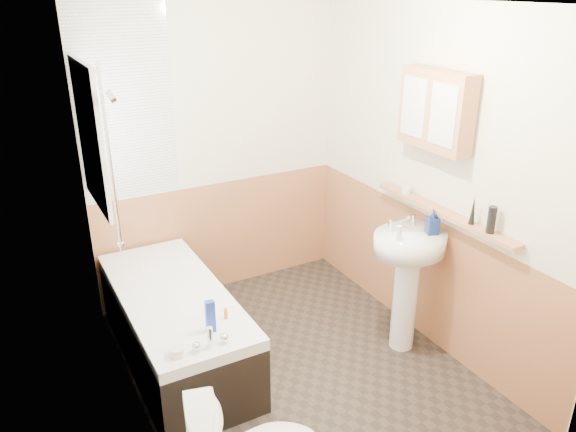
# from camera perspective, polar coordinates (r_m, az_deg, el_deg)

# --- Properties ---
(floor) EXTENTS (2.80, 2.80, 0.00)m
(floor) POSITION_cam_1_polar(r_m,az_deg,el_deg) (4.24, 1.01, -15.18)
(floor) COLOR black
(floor) RESTS_ON ground
(ceiling) EXTENTS (2.80, 2.80, 0.00)m
(ceiling) POSITION_cam_1_polar(r_m,az_deg,el_deg) (3.34, 1.32, 20.91)
(ceiling) COLOR white
(ceiling) RESTS_ON ground
(wall_back) EXTENTS (2.20, 0.02, 2.50)m
(wall_back) POSITION_cam_1_polar(r_m,az_deg,el_deg) (4.81, -7.27, 6.23)
(wall_back) COLOR beige
(wall_back) RESTS_ON ground
(wall_front) EXTENTS (2.20, 0.02, 2.50)m
(wall_front) POSITION_cam_1_polar(r_m,az_deg,el_deg) (2.62, 16.89, -9.69)
(wall_front) COLOR beige
(wall_front) RESTS_ON ground
(wall_left) EXTENTS (0.02, 2.80, 2.50)m
(wall_left) POSITION_cam_1_polar(r_m,az_deg,el_deg) (3.25, -16.14, -2.94)
(wall_left) COLOR beige
(wall_left) RESTS_ON ground
(wall_right) EXTENTS (0.02, 2.80, 2.50)m
(wall_right) POSITION_cam_1_polar(r_m,az_deg,el_deg) (4.24, 14.31, 3.36)
(wall_right) COLOR beige
(wall_right) RESTS_ON ground
(wainscot_right) EXTENTS (0.01, 2.80, 1.00)m
(wainscot_right) POSITION_cam_1_polar(r_m,az_deg,el_deg) (4.52, 13.19, -5.67)
(wainscot_right) COLOR #B6764A
(wainscot_right) RESTS_ON wall_right
(wainscot_back) EXTENTS (2.20, 0.01, 1.00)m
(wainscot_back) POSITION_cam_1_polar(r_m,az_deg,el_deg) (5.06, -6.75, -2.00)
(wainscot_back) COLOR #B6764A
(wainscot_back) RESTS_ON wall_back
(tile_cladding_left) EXTENTS (0.01, 2.80, 2.50)m
(tile_cladding_left) POSITION_cam_1_polar(r_m,az_deg,el_deg) (3.25, -15.76, -2.86)
(tile_cladding_left) COLOR white
(tile_cladding_left) RESTS_ON wall_left
(tile_return_back) EXTENTS (0.75, 0.01, 1.50)m
(tile_return_back) POSITION_cam_1_polar(r_m,az_deg,el_deg) (4.47, -16.27, 10.83)
(tile_return_back) COLOR white
(tile_return_back) RESTS_ON wall_back
(window) EXTENTS (0.03, 0.79, 0.99)m
(window) POSITION_cam_1_polar(r_m,az_deg,el_deg) (4.01, -19.35, 7.67)
(window) COLOR white
(window) RESTS_ON wall_left
(bathtub) EXTENTS (0.70, 1.67, 0.71)m
(bathtub) POSITION_cam_1_polar(r_m,az_deg,el_deg) (4.23, -11.35, -10.83)
(bathtub) COLOR black
(bathtub) RESTS_ON floor
(shower_riser) EXTENTS (0.10, 0.08, 1.19)m
(shower_riser) POSITION_cam_1_polar(r_m,az_deg,el_deg) (3.55, -17.59, 6.74)
(shower_riser) COLOR silver
(shower_riser) RESTS_ON wall_left
(sink) EXTENTS (0.56, 0.45, 1.07)m
(sink) POSITION_cam_1_polar(r_m,az_deg,el_deg) (4.20, 12.07, -5.12)
(sink) COLOR white
(sink) RESTS_ON floor
(pine_shelf) EXTENTS (0.10, 1.33, 0.03)m
(pine_shelf) POSITION_cam_1_polar(r_m,az_deg,el_deg) (4.10, 15.42, 0.35)
(pine_shelf) COLOR #B6764A
(pine_shelf) RESTS_ON wall_right
(medicine_cabinet) EXTENTS (0.15, 0.59, 0.54)m
(medicine_cabinet) POSITION_cam_1_polar(r_m,az_deg,el_deg) (3.97, 14.79, 10.38)
(medicine_cabinet) COLOR #B6764A
(medicine_cabinet) RESTS_ON wall_right
(foam_can) EXTENTS (0.07, 0.07, 0.18)m
(foam_can) POSITION_cam_1_polar(r_m,az_deg,el_deg) (3.79, 19.97, -0.37)
(foam_can) COLOR black
(foam_can) RESTS_ON pine_shelf
(green_bottle) EXTENTS (0.05, 0.05, 0.20)m
(green_bottle) POSITION_cam_1_polar(r_m,az_deg,el_deg) (3.88, 18.29, 0.57)
(green_bottle) COLOR black
(green_bottle) RESTS_ON pine_shelf
(black_jar) EXTENTS (0.08, 0.08, 0.05)m
(black_jar) POSITION_cam_1_polar(r_m,az_deg,el_deg) (4.35, 11.93, 2.58)
(black_jar) COLOR silver
(black_jar) RESTS_ON pine_shelf
(soap_bottle) EXTENTS (0.14, 0.20, 0.08)m
(soap_bottle) POSITION_cam_1_polar(r_m,az_deg,el_deg) (4.10, 14.42, -1.18)
(soap_bottle) COLOR navy
(soap_bottle) RESTS_ON sink
(clear_bottle) EXTENTS (0.05, 0.05, 0.11)m
(clear_bottle) POSITION_cam_1_polar(r_m,az_deg,el_deg) (3.93, 11.21, -1.71)
(clear_bottle) COLOR silver
(clear_bottle) RESTS_ON sink
(blue_gel) EXTENTS (0.06, 0.05, 0.22)m
(blue_gel) POSITION_cam_1_polar(r_m,az_deg,el_deg) (3.58, -7.90, -10.07)
(blue_gel) COLOR #19339E
(blue_gel) RESTS_ON bathtub
(cream_jar) EXTENTS (0.10, 0.10, 0.06)m
(cream_jar) POSITION_cam_1_polar(r_m,az_deg,el_deg) (3.45, -11.25, -13.37)
(cream_jar) COLOR silver
(cream_jar) RESTS_ON bathtub
(orange_bottle) EXTENTS (0.03, 0.03, 0.07)m
(orange_bottle) POSITION_cam_1_polar(r_m,az_deg,el_deg) (3.73, -6.33, -9.82)
(orange_bottle) COLOR orange
(orange_bottle) RESTS_ON bathtub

